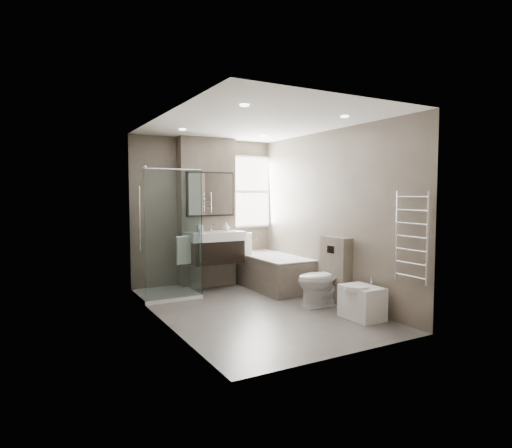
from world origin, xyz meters
TOP-DOWN VIEW (x-y plane):
  - room at (0.00, 0.00)m, footprint 2.70×3.90m
  - vanity_pier at (0.00, 1.77)m, footprint 1.00×0.25m
  - vanity at (0.00, 1.43)m, footprint 0.95×0.47m
  - mirror_cabinet at (0.00, 1.61)m, footprint 0.86×0.08m
  - towel_left at (-0.56, 1.40)m, footprint 0.24×0.06m
  - towel_right at (0.56, 1.40)m, footprint 0.24×0.06m
  - shower_enclosure at (-0.75, 1.35)m, footprint 0.90×0.90m
  - bathtub at (0.92, 1.10)m, footprint 0.75×1.60m
  - window at (0.90, 1.88)m, footprint 0.98×0.06m
  - toilet at (0.97, -0.26)m, footprint 0.82×0.53m
  - cistern_box at (1.21, -0.25)m, footprint 0.19×0.55m
  - bidet at (1.01, -1.02)m, footprint 0.46×0.54m
  - towel_radiator at (1.25, -1.60)m, footprint 0.03×0.49m
  - soap_bottle_a at (-0.24, 1.49)m, footprint 0.08×0.08m
  - soap_bottle_b at (0.23, 1.46)m, footprint 0.12×0.12m

SIDE VIEW (x-z plane):
  - bidet at x=1.01m, z-range -0.05..0.50m
  - bathtub at x=0.92m, z-range 0.03..0.60m
  - toilet at x=0.97m, z-range 0.00..0.79m
  - shower_enclosure at x=-0.75m, z-range -0.51..1.49m
  - cistern_box at x=1.21m, z-range 0.00..1.00m
  - towel_left at x=-0.56m, z-range 0.50..0.94m
  - towel_right at x=0.56m, z-range 0.50..0.94m
  - vanity at x=0.00m, z-range 0.41..1.07m
  - soap_bottle_b at x=0.23m, z-range 1.00..1.15m
  - soap_bottle_a at x=-0.24m, z-range 1.00..1.18m
  - towel_radiator at x=1.25m, z-range 0.57..1.67m
  - room at x=0.00m, z-range -0.05..2.65m
  - vanity_pier at x=0.00m, z-range 0.00..2.60m
  - mirror_cabinet at x=0.00m, z-range 1.25..2.01m
  - window at x=0.90m, z-range 1.01..2.34m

